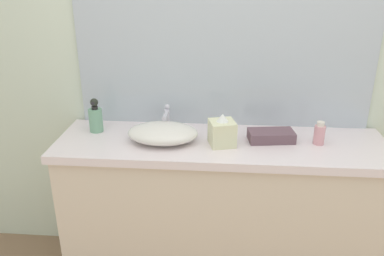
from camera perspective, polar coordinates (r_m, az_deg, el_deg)
bathroom_wall_rear at (r=2.26m, az=7.39°, el=10.70°), size 6.00×0.06×2.60m
vanity_counter at (r=2.33m, az=3.91°, el=-11.86°), size 1.75×0.50×0.89m
wall_mirror_panel at (r=2.21m, az=4.66°, el=11.90°), size 1.64×0.01×0.93m
sink_basin at (r=2.09m, az=-4.21°, el=-0.73°), size 0.37×0.26×0.09m
faucet at (r=2.21m, az=-3.68°, el=1.65°), size 0.03×0.14×0.14m
soap_dispenser at (r=2.27m, az=-13.66°, el=1.41°), size 0.08×0.08×0.19m
lotion_bottle at (r=2.16m, az=17.82°, el=-0.81°), size 0.06×0.06×0.12m
tissue_box at (r=2.05m, az=4.35°, el=-0.52°), size 0.15×0.15×0.17m
folded_hand_towel at (r=2.14m, az=11.29°, el=-1.11°), size 0.25×0.15×0.06m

